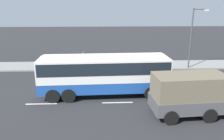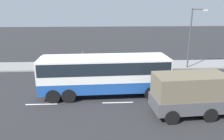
% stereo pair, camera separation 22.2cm
% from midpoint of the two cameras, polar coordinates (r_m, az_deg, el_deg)
% --- Properties ---
extents(ground_plane, '(120.00, 120.00, 0.00)m').
position_cam_midpoint_polar(ground_plane, '(20.26, -7.43, -5.36)').
color(ground_plane, '#28282B').
extents(sidewalk_curb, '(80.00, 4.00, 0.15)m').
position_cam_midpoint_polar(sidewalk_curb, '(28.22, -6.22, 1.08)').
color(sidewalk_curb, gray).
rests_on(sidewalk_curb, ground_plane).
extents(lane_centreline, '(25.39, 0.16, 0.01)m').
position_cam_midpoint_polar(lane_centreline, '(18.74, -20.46, -8.13)').
color(lane_centreline, white).
rests_on(lane_centreline, ground_plane).
extents(coach_bus, '(10.62, 3.06, 3.36)m').
position_cam_midpoint_polar(coach_bus, '(18.61, -2.27, -0.40)').
color(coach_bus, '#1E4C9E').
rests_on(coach_bus, ground_plane).
extents(cargo_truck, '(7.54, 3.02, 2.92)m').
position_cam_midpoint_polar(cargo_truck, '(16.77, 21.58, -5.36)').
color(cargo_truck, navy).
rests_on(cargo_truck, ground_plane).
extents(pedestrian_near_curb, '(0.32, 0.32, 1.73)m').
position_cam_midpoint_polar(pedestrian_near_curb, '(27.98, -7.53, 3.18)').
color(pedestrian_near_curb, black).
rests_on(pedestrian_near_curb, sidewalk_curb).
extents(street_lamp, '(1.78, 0.24, 6.86)m').
position_cam_midpoint_polar(street_lamp, '(27.81, 19.18, 8.52)').
color(street_lamp, '#47474C').
rests_on(street_lamp, sidewalk_curb).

